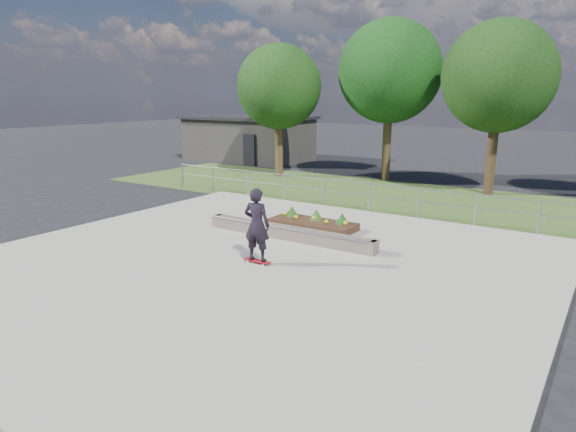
{
  "coord_description": "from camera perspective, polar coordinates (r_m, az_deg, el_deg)",
  "views": [
    {
      "loc": [
        8.12,
        -10.47,
        4.55
      ],
      "look_at": [
        0.2,
        1.5,
        1.1
      ],
      "focal_mm": 32.0,
      "sensor_mm": 36.0,
      "label": 1
    }
  ],
  "objects": [
    {
      "name": "tree_mid_left",
      "position": [
        27.62,
        11.26,
        15.47
      ],
      "size": [
        5.25,
        5.25,
        8.25
      ],
      "color": "#372716",
      "rests_on": "ground"
    },
    {
      "name": "grind_ledge",
      "position": [
        16.14,
        0.01,
        -1.89
      ],
      "size": [
        6.0,
        0.44,
        0.43
      ],
      "color": "brown",
      "rests_on": "concrete_slab"
    },
    {
      "name": "skateboarder",
      "position": [
        13.66,
        -3.49,
        -1.0
      ],
      "size": [
        0.8,
        0.61,
        2.07
      ],
      "color": "silver",
      "rests_on": "concrete_slab"
    },
    {
      "name": "fence",
      "position": [
        20.08,
        9.02,
        2.5
      ],
      "size": [
        20.06,
        0.06,
        1.2
      ],
      "color": "gray",
      "rests_on": "ground"
    },
    {
      "name": "concrete_slab",
      "position": [
        14.0,
        -4.09,
        -5.36
      ],
      "size": [
        15.0,
        15.0,
        0.06
      ],
      "primitive_type": "cube",
      "color": "gray",
      "rests_on": "ground"
    },
    {
      "name": "building",
      "position": [
        36.18,
        -4.39,
        8.66
      ],
      "size": [
        8.4,
        5.4,
        3.0
      ],
      "color": "#2A2825",
      "rests_on": "ground"
    },
    {
      "name": "grass_verge",
      "position": [
        23.4,
        12.53,
        2.01
      ],
      "size": [
        30.0,
        8.0,
        0.02
      ],
      "primitive_type": "cube",
      "color": "#334C1E",
      "rests_on": "ground"
    },
    {
      "name": "ground",
      "position": [
        14.01,
        -4.09,
        -5.47
      ],
      "size": [
        120.0,
        120.0,
        0.0
      ],
      "primitive_type": "plane",
      "color": "black",
      "rests_on": "ground"
    },
    {
      "name": "planter_bed",
      "position": [
        17.51,
        2.81,
        -0.73
      ],
      "size": [
        3.0,
        1.2,
        0.61
      ],
      "color": "black",
      "rests_on": "concrete_slab"
    },
    {
      "name": "tree_mid_right",
      "position": [
        25.01,
        22.37,
        14.1
      ],
      "size": [
        4.9,
        4.9,
        7.7
      ],
      "color": "black",
      "rests_on": "ground"
    },
    {
      "name": "tree_far_left",
      "position": [
        28.47,
        -1.03,
        14.13
      ],
      "size": [
        4.55,
        4.55,
        7.15
      ],
      "color": "#382616",
      "rests_on": "ground"
    }
  ]
}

